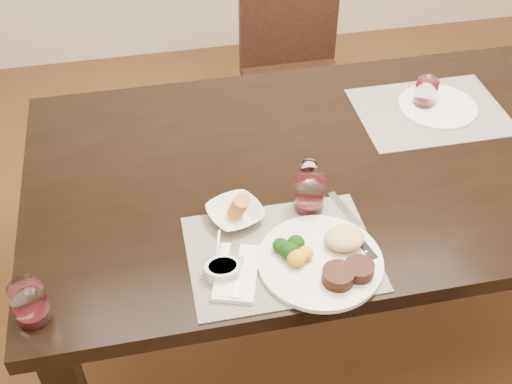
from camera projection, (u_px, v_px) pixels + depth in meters
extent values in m
plane|color=#3F2A14|center=(349.00, 312.00, 2.37)|extent=(4.50, 4.50, 0.00)
cube|color=black|center=(373.00, 163.00, 1.88)|extent=(2.00, 1.00, 0.05)
cube|color=black|center=(78.00, 202.00, 2.30)|extent=(0.08, 0.08, 0.70)
cube|color=black|center=(298.00, 89.00, 2.69)|extent=(0.42, 0.42, 0.04)
cube|color=black|center=(264.00, 162.00, 2.69)|extent=(0.04, 0.04, 0.41)
cube|color=black|center=(346.00, 151.00, 2.74)|extent=(0.04, 0.04, 0.41)
cube|color=black|center=(248.00, 113.00, 2.95)|extent=(0.04, 0.04, 0.41)
cube|color=black|center=(323.00, 104.00, 3.00)|extent=(0.04, 0.04, 0.41)
cube|color=black|center=(289.00, 14.00, 2.66)|extent=(0.42, 0.04, 0.45)
cube|color=gray|center=(281.00, 253.00, 1.58)|extent=(0.46, 0.34, 0.00)
cube|color=gray|center=(430.00, 112.00, 2.02)|extent=(0.46, 0.34, 0.00)
cylinder|color=silver|center=(320.00, 261.00, 1.55)|extent=(0.31, 0.31, 0.01)
cylinder|color=black|center=(338.00, 276.00, 1.49)|extent=(0.08, 0.08, 0.03)
cylinder|color=black|center=(359.00, 269.00, 1.51)|extent=(0.07, 0.07, 0.03)
ellipsoid|color=tan|center=(345.00, 238.00, 1.57)|extent=(0.10, 0.09, 0.04)
ellipsoid|color=#143D0B|center=(289.00, 250.00, 1.54)|extent=(0.05, 0.05, 0.04)
ellipsoid|color=gold|center=(297.00, 258.00, 1.53)|extent=(0.05, 0.05, 0.04)
cube|color=white|center=(237.00, 273.00, 1.53)|extent=(0.15, 0.20, 0.01)
cube|color=silver|center=(238.00, 277.00, 1.51)|extent=(0.05, 0.12, 0.01)
cube|color=silver|center=(235.00, 251.00, 1.57)|extent=(0.04, 0.05, 0.00)
cube|color=silver|center=(346.00, 211.00, 1.69)|extent=(0.06, 0.16, 0.00)
cube|color=black|center=(362.00, 245.00, 1.59)|extent=(0.05, 0.11, 0.01)
imported|color=silver|center=(235.00, 214.00, 1.66)|extent=(0.18, 0.18, 0.03)
cylinder|color=#C6773E|center=(235.00, 207.00, 1.64)|extent=(0.04, 0.05, 0.04)
cylinder|color=silver|center=(223.00, 270.00, 1.52)|extent=(0.09, 0.09, 0.03)
cylinder|color=#0C3811|center=(223.00, 267.00, 1.51)|extent=(0.07, 0.07, 0.01)
cube|color=silver|center=(218.00, 244.00, 1.54)|extent=(0.01, 0.06, 0.04)
cylinder|color=silver|center=(310.00, 193.00, 1.66)|extent=(0.08, 0.08, 0.11)
cylinder|color=#35040B|center=(309.00, 204.00, 1.69)|extent=(0.07, 0.07, 0.03)
cylinder|color=silver|center=(438.00, 106.00, 2.03)|extent=(0.25, 0.25, 0.01)
cylinder|color=silver|center=(426.00, 93.00, 2.01)|extent=(0.07, 0.07, 0.10)
cylinder|color=#35040B|center=(424.00, 103.00, 2.03)|extent=(0.06, 0.06, 0.02)
cylinder|color=silver|center=(30.00, 303.00, 1.41)|extent=(0.08, 0.08, 0.10)
cylinder|color=#35040B|center=(34.00, 314.00, 1.44)|extent=(0.06, 0.06, 0.03)
cylinder|color=silver|center=(309.00, 166.00, 1.81)|extent=(0.05, 0.05, 0.02)
cylinder|color=white|center=(309.00, 168.00, 1.82)|extent=(0.03, 0.03, 0.01)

